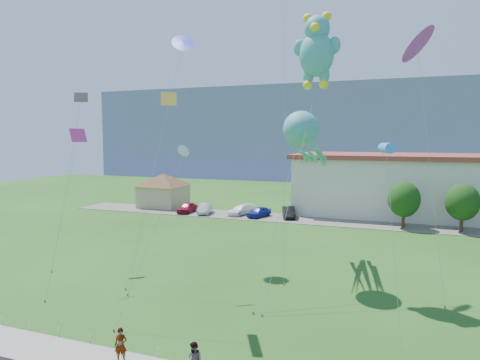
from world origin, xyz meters
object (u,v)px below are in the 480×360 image
object	(u,v)px
parked_car_silver	(205,209)
octopus_kite	(305,140)
parked_car_blue	(259,212)
teddy_bear_kite	(317,49)
parked_car_black	(289,212)
parked_car_white	(241,210)
pavilion	(163,187)
pedestrian_left	(121,345)
parked_car_red	(187,208)

from	to	relation	value
parked_car_silver	octopus_kite	bearing A→B (deg)	-63.10
parked_car_blue	parked_car_silver	bearing A→B (deg)	-160.28
parked_car_blue	octopus_kite	size ratio (longest dim) A/B	0.27
teddy_bear_kite	parked_car_black	bearing A→B (deg)	108.31
parked_car_white	octopus_kite	xyz separation A→B (m)	(13.19, -21.51, 9.54)
pavilion	parked_car_blue	world-z (taller)	pavilion
pedestrian_left	teddy_bear_kite	xyz separation A→B (m)	(6.02, 14.80, 15.67)
parked_car_blue	parked_car_red	bearing A→B (deg)	-160.15
pavilion	teddy_bear_kite	bearing A→B (deg)	-42.72
parked_car_white	octopus_kite	size ratio (longest dim) A/B	0.31
parked_car_white	octopus_kite	world-z (taller)	octopus_kite
parked_car_red	parked_car_silver	bearing A→B (deg)	-0.24
pavilion	teddy_bear_kite	distance (m)	40.08
pedestrian_left	parked_car_silver	size ratio (longest dim) A/B	0.39
teddy_bear_kite	pedestrian_left	bearing A→B (deg)	-112.13
parked_car_silver	teddy_bear_kite	distance (m)	33.19
parked_car_red	octopus_kite	distance (m)	30.69
parked_car_silver	teddy_bear_kite	bearing A→B (deg)	-63.44
octopus_kite	parked_car_black	bearing A→B (deg)	106.97
pavilion	parked_car_blue	bearing A→B (deg)	-11.58
parked_car_white	parked_car_red	bearing A→B (deg)	-154.80
parked_car_white	pedestrian_left	bearing A→B (deg)	-60.15
parked_car_blue	octopus_kite	world-z (taller)	octopus_kite
parked_car_silver	parked_car_blue	size ratio (longest dim) A/B	1.04
pavilion	parked_car_white	size ratio (longest dim) A/B	2.08
parked_car_red	parked_car_black	size ratio (longest dim) A/B	0.93
pedestrian_left	parked_car_red	xyz separation A→B (m)	(-15.79, 36.73, -0.14)
octopus_kite	parked_car_white	bearing A→B (deg)	121.53
pavilion	pedestrian_left	xyz separation A→B (m)	(21.69, -40.39, -2.13)
parked_car_silver	teddy_bear_kite	world-z (taller)	teddy_bear_kite
pavilion	teddy_bear_kite	size ratio (longest dim) A/B	0.48
pedestrian_left	parked_car_red	distance (m)	39.98
parked_car_blue	teddy_bear_kite	xyz separation A→B (m)	(11.40, -22.25, 15.83)
octopus_kite	parked_car_red	bearing A→B (deg)	135.40
parked_car_white	octopus_kite	distance (m)	26.97
parked_car_silver	parked_car_black	distance (m)	11.54
octopus_kite	teddy_bear_kite	size ratio (longest dim) A/B	0.76
parked_car_red	parked_car_blue	bearing A→B (deg)	-0.62
parked_car_black	teddy_bear_kite	world-z (taller)	teddy_bear_kite
parked_car_blue	teddy_bear_kite	world-z (taller)	teddy_bear_kite
pavilion	octopus_kite	distance (m)	36.71
pedestrian_left	parked_car_black	distance (m)	37.96
parked_car_white	parked_car_black	distance (m)	6.58
pavilion	octopus_kite	xyz separation A→B (m)	(26.68, -24.15, 7.22)
parked_car_white	parked_car_blue	size ratio (longest dim) A/B	1.12
parked_car_red	parked_car_black	distance (m)	14.21
parked_car_silver	pedestrian_left	bearing A→B (deg)	-84.82
parked_car_blue	octopus_kite	distance (m)	25.12
parked_car_red	parked_car_silver	distance (m)	2.68
pavilion	parked_car_blue	distance (m)	16.81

